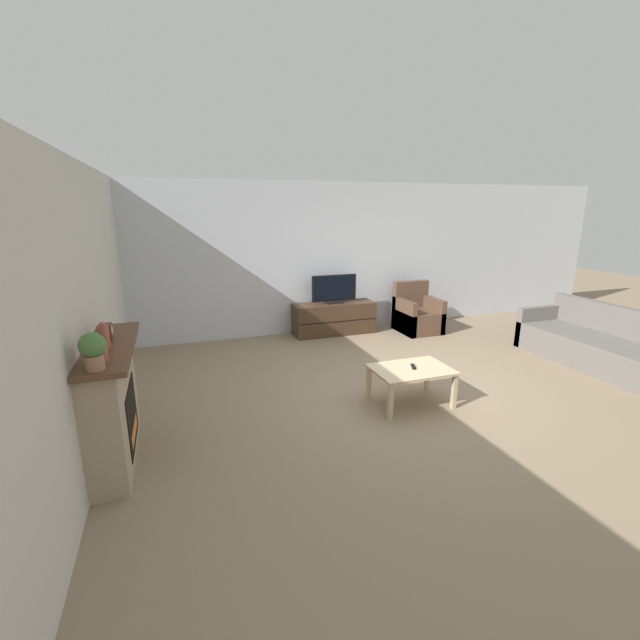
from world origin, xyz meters
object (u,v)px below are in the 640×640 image
object	(u,v)px
fireplace	(112,401)
armchair	(417,316)
mantel_vase_centre_left	(103,336)
potted_plant	(93,349)
tv	(334,290)
remote	(413,367)
mantel_vase_left	(98,350)
couch	(607,349)
mantel_clock	(108,332)
tv_stand	(334,318)
coffee_table	(411,373)

from	to	relation	value
fireplace	armchair	size ratio (longest dim) A/B	1.64
mantel_vase_centre_left	potted_plant	distance (m)	0.52
tv	remote	distance (m)	3.02
potted_plant	tv	bearing A→B (deg)	48.31
mantel_vase_left	couch	bearing A→B (deg)	5.76
mantel_clock	tv	size ratio (longest dim) A/B	0.18
mantel_vase_centre_left	tv_stand	distance (m)	4.71
potted_plant	tv_stand	bearing A→B (deg)	48.33
armchair	mantel_vase_left	bearing A→B (deg)	-146.64
mantel_clock	mantel_vase_centre_left	bearing A→B (deg)	-90.17
tv_stand	fireplace	bearing A→B (deg)	-137.13
couch	potted_plant	bearing A→B (deg)	-172.60
mantel_clock	tv	world-z (taller)	mantel_clock
potted_plant	tv_stand	distance (m)	5.09
fireplace	tv_stand	bearing A→B (deg)	42.87
tv	couch	distance (m)	4.29
potted_plant	armchair	bearing A→B (deg)	34.87
mantel_vase_centre_left	tv_stand	size ratio (longest dim) A/B	0.16
fireplace	tv	bearing A→B (deg)	42.85
tv	remote	bearing A→B (deg)	-92.97
armchair	tv_stand	bearing A→B (deg)	166.94
tv	couch	size ratio (longest dim) A/B	0.34
tv	coffee_table	world-z (taller)	tv
armchair	couch	xyz separation A→B (m)	(1.60, -2.54, -0.01)
mantel_vase_left	potted_plant	world-z (taller)	potted_plant
potted_plant	armchair	world-z (taller)	potted_plant
couch	fireplace	bearing A→B (deg)	-178.19
couch	armchair	bearing A→B (deg)	122.11
couch	mantel_clock	bearing A→B (deg)	-179.51
tv	armchair	distance (m)	1.65
fireplace	mantel_clock	world-z (taller)	mantel_clock
mantel_vase_left	armchair	size ratio (longest dim) A/B	0.23
coffee_table	mantel_clock	bearing A→B (deg)	178.75
mantel_vase_left	coffee_table	size ratio (longest dim) A/B	0.23
mantel_vase_centre_left	mantel_clock	distance (m)	0.26
mantel_clock	coffee_table	bearing A→B (deg)	-1.25
mantel_vase_centre_left	couch	bearing A→B (deg)	2.80
tv	mantel_clock	bearing A→B (deg)	-138.41
tv_stand	armchair	world-z (taller)	armchair
mantel_vase_left	coffee_table	bearing A→B (deg)	9.56
couch	mantel_vase_centre_left	bearing A→B (deg)	-177.20
potted_plant	remote	distance (m)	3.35
remote	couch	size ratio (longest dim) A/B	0.06
mantel_vase_centre_left	tv_stand	world-z (taller)	mantel_vase_centre_left
tv_stand	mantel_vase_left	bearing A→B (deg)	-133.13
fireplace	mantel_vase_left	bearing A→B (deg)	-87.86
mantel_vase_left	coffee_table	world-z (taller)	mantel_vase_left
fireplace	tv	distance (m)	4.56
mantel_vase_left	remote	distance (m)	3.30
remote	couch	bearing A→B (deg)	23.55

